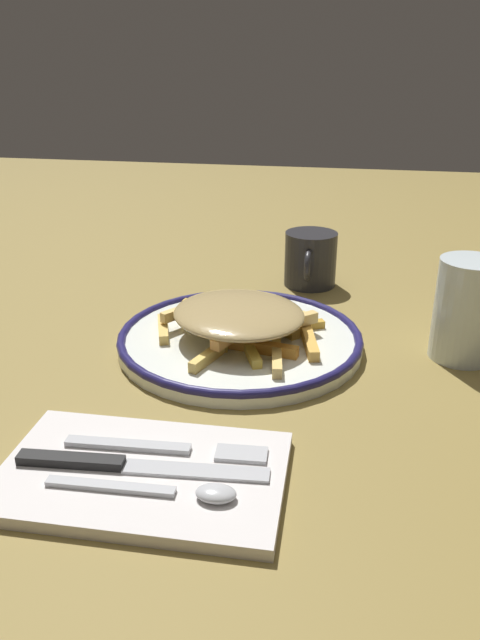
{
  "coord_description": "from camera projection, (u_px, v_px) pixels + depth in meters",
  "views": [
    {
      "loc": [
        0.66,
        0.13,
        0.32
      ],
      "look_at": [
        0.0,
        0.0,
        0.03
      ],
      "focal_mm": 34.85,
      "sensor_mm": 36.0,
      "label": 1
    }
  ],
  "objects": [
    {
      "name": "ground_plane",
      "position": [
        240.0,
        347.0,
        0.75
      ],
      "size": [
        2.6,
        2.6,
        0.0
      ],
      "primitive_type": "plane",
      "color": "olive"
    },
    {
      "name": "plate",
      "position": [
        240.0,
        339.0,
        0.74
      ],
      "size": [
        0.29,
        0.29,
        0.02
      ],
      "color": "white",
      "rests_on": "ground_plane"
    },
    {
      "name": "fries_heap",
      "position": [
        244.0,
        318.0,
        0.73
      ],
      "size": [
        0.23,
        0.22,
        0.04
      ],
      "color": "gold",
      "rests_on": "plate"
    },
    {
      "name": "napkin",
      "position": [
        143.0,
        475.0,
        0.51
      ],
      "size": [
        0.15,
        0.24,
        0.01
      ],
      "primitive_type": "cube",
      "rotation": [
        0.0,
        0.0,
        0.02
      ],
      "color": "silver",
      "rests_on": "ground_plane"
    },
    {
      "name": "fork",
      "position": [
        166.0,
        448.0,
        0.53
      ],
      "size": [
        0.03,
        0.18,
        0.01
      ],
      "color": "silver",
      "rests_on": "napkin"
    },
    {
      "name": "knife",
      "position": [
        119.0,
        464.0,
        0.51
      ],
      "size": [
        0.03,
        0.21,
        0.01
      ],
      "color": "black",
      "rests_on": "napkin"
    },
    {
      "name": "spoon",
      "position": [
        174.0,
        491.0,
        0.48
      ],
      "size": [
        0.02,
        0.15,
        0.01
      ],
      "color": "silver",
      "rests_on": "napkin"
    },
    {
      "name": "water_glass",
      "position": [
        466.0,
        310.0,
        0.7
      ],
      "size": [
        0.07,
        0.07,
        0.12
      ],
      "primitive_type": "cylinder",
      "color": "silver",
      "rests_on": "ground_plane"
    },
    {
      "name": "coffee_mug",
      "position": [
        310.0,
        259.0,
        0.93
      ],
      "size": [
        0.1,
        0.08,
        0.08
      ],
      "color": "#26262A",
      "rests_on": "ground_plane"
    }
  ]
}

